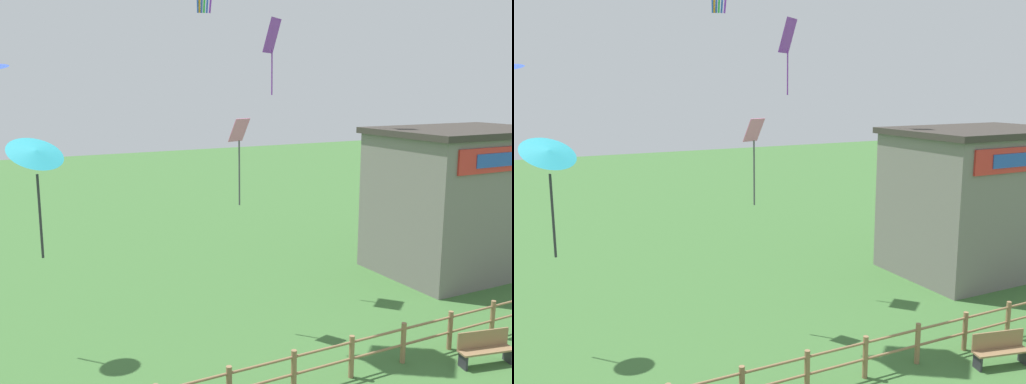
% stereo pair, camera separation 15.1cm
% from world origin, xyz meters
% --- Properties ---
extents(wooden_fence, '(21.07, 0.14, 1.15)m').
position_xyz_m(wooden_fence, '(-0.00, 7.89, 0.65)').
color(wooden_fence, olive).
rests_on(wooden_fence, ground_plane).
extents(seaside_building, '(6.95, 4.98, 5.81)m').
position_xyz_m(seaside_building, '(11.12, 13.18, 2.92)').
color(seaside_building, slate).
rests_on(seaside_building, ground_plane).
extents(park_bench_by_building, '(1.62, 0.74, 0.93)m').
position_xyz_m(park_bench_by_building, '(5.40, 6.80, 0.48)').
color(park_bench_by_building, olive).
rests_on(park_bench_by_building, ground_plane).
extents(kite_pink_diamond, '(0.65, 0.53, 2.63)m').
position_xyz_m(kite_pink_diamond, '(0.62, 12.17, 5.71)').
color(kite_pink_diamond, pink).
extents(kite_purple_streamer, '(0.91, 0.82, 2.61)m').
position_xyz_m(kite_purple_streamer, '(3.13, 14.67, 8.98)').
color(kite_purple_streamer, purple).
extents(kite_cyan_delta, '(1.33, 1.26, 2.39)m').
position_xyz_m(kite_cyan_delta, '(-5.52, 8.34, 6.19)').
color(kite_cyan_delta, '#2DB2C6').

